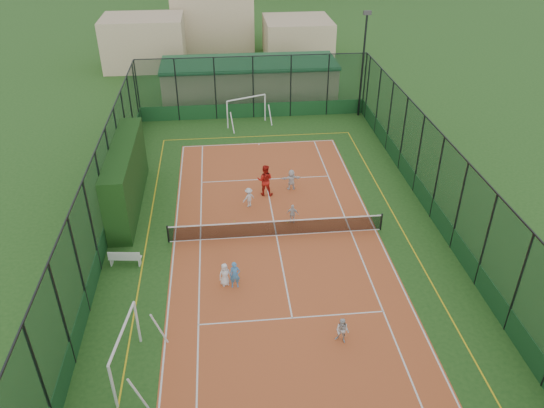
{
  "coord_description": "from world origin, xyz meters",
  "views": [
    {
      "loc": [
        -2.65,
        -23.53,
        16.49
      ],
      "look_at": [
        -0.1,
        1.36,
        1.2
      ],
      "focal_mm": 35.0,
      "sensor_mm": 36.0,
      "label": 1
    }
  ],
  "objects_px": {
    "child_near_mid": "(235,275)",
    "white_bench": "(125,257)",
    "clubhouse": "(249,79)",
    "child_far_back": "(291,180)",
    "child_far_left": "(249,197)",
    "child_near_right": "(342,331)",
    "child_far_right": "(293,214)",
    "floodlight_ne": "(363,66)",
    "futsal_goal_far": "(246,111)",
    "coach": "(265,180)",
    "futsal_goal_near": "(126,352)",
    "child_near_left": "(225,274)"
  },
  "relations": [
    {
      "from": "child_near_right",
      "to": "child_far_right",
      "type": "bearing_deg",
      "value": 127.81
    },
    {
      "from": "child_far_back",
      "to": "coach",
      "type": "height_order",
      "value": "coach"
    },
    {
      "from": "futsal_goal_near",
      "to": "futsal_goal_far",
      "type": "relative_size",
      "value": 0.99
    },
    {
      "from": "white_bench",
      "to": "floodlight_ne",
      "type": "bearing_deg",
      "value": 55.26
    },
    {
      "from": "white_bench",
      "to": "child_near_mid",
      "type": "xyz_separation_m",
      "value": [
        5.4,
        -2.25,
        0.25
      ]
    },
    {
      "from": "child_near_right",
      "to": "coach",
      "type": "height_order",
      "value": "coach"
    },
    {
      "from": "child_near_left",
      "to": "child_far_back",
      "type": "relative_size",
      "value": 0.9
    },
    {
      "from": "child_near_mid",
      "to": "child_near_right",
      "type": "height_order",
      "value": "child_near_mid"
    },
    {
      "from": "floodlight_ne",
      "to": "white_bench",
      "type": "relative_size",
      "value": 5.11
    },
    {
      "from": "floodlight_ne",
      "to": "child_near_mid",
      "type": "distance_m",
      "value": 23.61
    },
    {
      "from": "white_bench",
      "to": "coach",
      "type": "xyz_separation_m",
      "value": [
        7.59,
        6.25,
        0.55
      ]
    },
    {
      "from": "child_near_left",
      "to": "coach",
      "type": "xyz_separation_m",
      "value": [
        2.67,
        8.3,
        0.4
      ]
    },
    {
      "from": "child_far_right",
      "to": "child_near_mid",
      "type": "bearing_deg",
      "value": 72.67
    },
    {
      "from": "futsal_goal_far",
      "to": "child_far_left",
      "type": "relative_size",
      "value": 2.76
    },
    {
      "from": "futsal_goal_far",
      "to": "child_far_back",
      "type": "relative_size",
      "value": 2.54
    },
    {
      "from": "futsal_goal_far",
      "to": "child_far_right",
      "type": "relative_size",
      "value": 2.94
    },
    {
      "from": "coach",
      "to": "floodlight_ne",
      "type": "bearing_deg",
      "value": -113.32
    },
    {
      "from": "child_near_right",
      "to": "child_far_left",
      "type": "distance_m",
      "value": 11.6
    },
    {
      "from": "floodlight_ne",
      "to": "futsal_goal_far",
      "type": "relative_size",
      "value": 2.44
    },
    {
      "from": "child_far_back",
      "to": "coach",
      "type": "xyz_separation_m",
      "value": [
        -1.68,
        -0.49,
        0.33
      ]
    },
    {
      "from": "futsal_goal_near",
      "to": "child_far_left",
      "type": "bearing_deg",
      "value": -15.88
    },
    {
      "from": "white_bench",
      "to": "child_near_left",
      "type": "distance_m",
      "value": 5.33
    },
    {
      "from": "child_near_right",
      "to": "clubhouse",
      "type": "bearing_deg",
      "value": 126.25
    },
    {
      "from": "clubhouse",
      "to": "futsal_goal_far",
      "type": "distance_m",
      "value": 6.43
    },
    {
      "from": "coach",
      "to": "clubhouse",
      "type": "bearing_deg",
      "value": -77.96
    },
    {
      "from": "futsal_goal_near",
      "to": "floodlight_ne",
      "type": "bearing_deg",
      "value": -22.44
    },
    {
      "from": "child_near_left",
      "to": "child_far_left",
      "type": "xyz_separation_m",
      "value": [
        1.59,
        6.98,
        0.01
      ]
    },
    {
      "from": "clubhouse",
      "to": "futsal_goal_far",
      "type": "height_order",
      "value": "clubhouse"
    },
    {
      "from": "futsal_goal_far",
      "to": "child_near_left",
      "type": "relative_size",
      "value": 2.83
    },
    {
      "from": "child_far_left",
      "to": "clubhouse",
      "type": "bearing_deg",
      "value": -125.9
    },
    {
      "from": "white_bench",
      "to": "coach",
      "type": "height_order",
      "value": "coach"
    },
    {
      "from": "child_near_mid",
      "to": "white_bench",
      "type": "bearing_deg",
      "value": 156.0
    },
    {
      "from": "futsal_goal_near",
      "to": "coach",
      "type": "bearing_deg",
      "value": -17.57
    },
    {
      "from": "white_bench",
      "to": "futsal_goal_near",
      "type": "height_order",
      "value": "futsal_goal_near"
    },
    {
      "from": "floodlight_ne",
      "to": "clubhouse",
      "type": "bearing_deg",
      "value": 147.88
    },
    {
      "from": "futsal_goal_far",
      "to": "floodlight_ne",
      "type": "bearing_deg",
      "value": -16.49
    },
    {
      "from": "white_bench",
      "to": "child_far_right",
      "type": "distance_m",
      "value": 9.32
    },
    {
      "from": "child_near_left",
      "to": "child_far_left",
      "type": "bearing_deg",
      "value": 57.01
    },
    {
      "from": "child_far_right",
      "to": "floodlight_ne",
      "type": "bearing_deg",
      "value": -99.95
    },
    {
      "from": "child_far_left",
      "to": "coach",
      "type": "distance_m",
      "value": 1.74
    },
    {
      "from": "child_far_left",
      "to": "child_far_right",
      "type": "xyz_separation_m",
      "value": [
        2.33,
        -1.98,
        -0.04
      ]
    },
    {
      "from": "child_near_left",
      "to": "child_near_mid",
      "type": "height_order",
      "value": "child_near_mid"
    },
    {
      "from": "clubhouse",
      "to": "child_far_back",
      "type": "height_order",
      "value": "clubhouse"
    },
    {
      "from": "child_near_left",
      "to": "child_near_right",
      "type": "height_order",
      "value": "child_near_right"
    },
    {
      "from": "clubhouse",
      "to": "white_bench",
      "type": "bearing_deg",
      "value": -108.18
    },
    {
      "from": "child_near_right",
      "to": "child_far_back",
      "type": "relative_size",
      "value": 0.91
    },
    {
      "from": "futsal_goal_near",
      "to": "coach",
      "type": "xyz_separation_m",
      "value": [
        6.55,
        13.2,
        -0.08
      ]
    },
    {
      "from": "child_near_left",
      "to": "floodlight_ne",
      "type": "bearing_deg",
      "value": 40.44
    },
    {
      "from": "child_near_mid",
      "to": "coach",
      "type": "distance_m",
      "value": 8.78
    },
    {
      "from": "floodlight_ne",
      "to": "child_far_back",
      "type": "height_order",
      "value": "floodlight_ne"
    }
  ]
}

